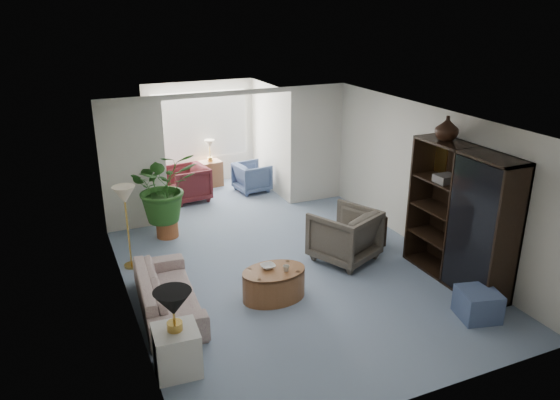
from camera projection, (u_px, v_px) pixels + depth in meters
name	position (u px, v px, depth m)	size (l,w,h in m)	color
floor	(295.00, 277.00, 8.45)	(6.00, 6.00, 0.00)	#8997B5
sunroom_floor	(217.00, 196.00, 11.97)	(2.60, 2.60, 0.00)	#8997B5
back_pier_left	(133.00, 165.00, 9.87)	(1.20, 0.12, 2.50)	silver
back_pier_right	(316.00, 144.00, 11.31)	(1.20, 0.12, 2.50)	silver
back_header	(229.00, 93.00, 10.17)	(2.60, 0.12, 0.10)	silver
window_pane	(200.00, 125.00, 12.41)	(2.20, 0.02, 1.50)	white
window_blinds	(201.00, 125.00, 12.38)	(2.20, 0.02, 1.50)	white
framed_picture	(436.00, 158.00, 8.70)	(0.04, 0.50, 0.40)	#BEAF98
sofa	(168.00, 293.00, 7.46)	(1.94, 0.76, 0.57)	beige
end_table	(177.00, 350.00, 6.22)	(0.51, 0.51, 0.56)	silver
table_lamp	(173.00, 303.00, 6.00)	(0.44, 0.44, 0.30)	black
floor_lamp	(124.00, 195.00, 8.36)	(0.36, 0.36, 0.28)	beige
coffee_table	(274.00, 284.00, 7.80)	(0.95, 0.95, 0.45)	brown
coffee_bowl	(268.00, 266.00, 7.78)	(0.21, 0.21, 0.05)	silver
coffee_cup	(286.00, 268.00, 7.68)	(0.09, 0.09, 0.09)	beige
wingback_chair	(344.00, 235.00, 8.90)	(0.94, 0.97, 0.88)	#5D564A
side_table_dark	(370.00, 231.00, 9.48)	(0.47, 0.37, 0.56)	black
entertainment_cabinet	(460.00, 217.00, 8.03)	(0.51, 1.91, 2.12)	black
cabinet_urn	(447.00, 128.00, 8.02)	(0.35, 0.35, 0.37)	black
ottoman	(478.00, 304.00, 7.32)	(0.51, 0.51, 0.41)	slate
plant_pot	(167.00, 228.00, 9.87)	(0.40, 0.40, 0.32)	#A0562E
house_plant	(164.00, 186.00, 9.59)	(1.19, 1.03, 1.32)	#26591E
sunroom_chair_blue	(252.00, 177.00, 12.19)	(0.71, 0.73, 0.66)	slate
sunroom_chair_maroon	(187.00, 184.00, 11.60)	(0.82, 0.84, 0.77)	#551D22
sunroom_table	(211.00, 174.00, 12.56)	(0.49, 0.38, 0.60)	brown
shelf_clutter	(462.00, 197.00, 7.85)	(0.30, 0.96, 0.61)	#43403E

